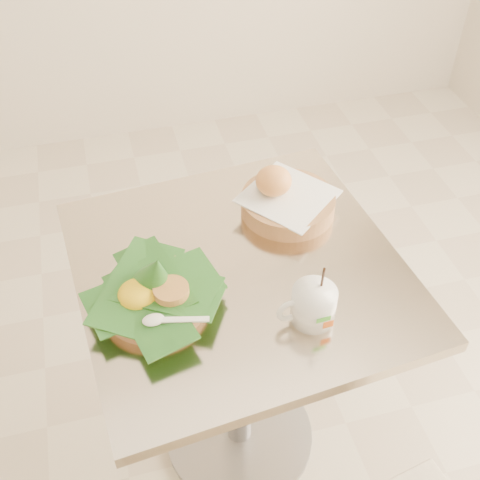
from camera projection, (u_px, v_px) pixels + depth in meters
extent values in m
plane|color=beige|center=(205.00, 458.00, 1.79)|extent=(3.60, 3.60, 0.00)
cylinder|color=gray|center=(239.00, 434.00, 1.83)|extent=(0.44, 0.44, 0.03)
cylinder|color=gray|center=(239.00, 365.00, 1.58)|extent=(0.07, 0.07, 0.69)
cube|color=beige|center=(239.00, 271.00, 1.33)|extent=(0.76, 0.76, 0.03)
cylinder|color=tan|center=(154.00, 297.00, 1.23)|extent=(0.22, 0.22, 0.04)
cone|color=#18541B|center=(155.00, 272.00, 1.20)|extent=(0.13, 0.13, 0.11)
ellipsoid|color=yellow|center=(138.00, 294.00, 1.21)|extent=(0.08, 0.08, 0.05)
cylinder|color=#CC9347|center=(171.00, 291.00, 1.20)|extent=(0.07, 0.07, 0.02)
cylinder|color=tan|center=(288.00, 204.00, 1.44)|extent=(0.23, 0.23, 0.05)
cube|color=white|center=(288.00, 196.00, 1.43)|extent=(0.27, 0.27, 0.01)
ellipsoid|color=orange|center=(274.00, 181.00, 1.41)|extent=(0.09, 0.09, 0.07)
cylinder|color=white|center=(314.00, 305.00, 1.19)|extent=(0.09, 0.09, 0.08)
torus|color=white|center=(290.00, 311.00, 1.18)|extent=(0.06, 0.02, 0.06)
cylinder|color=#4B2715|center=(315.00, 293.00, 1.17)|extent=(0.08, 0.08, 0.01)
cylinder|color=black|center=(322.00, 281.00, 1.16)|extent=(0.02, 0.04, 0.12)
cube|color=green|center=(324.00, 320.00, 1.15)|extent=(0.03, 0.00, 0.01)
cube|color=orange|center=(328.00, 324.00, 1.17)|extent=(0.02, 0.00, 0.02)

